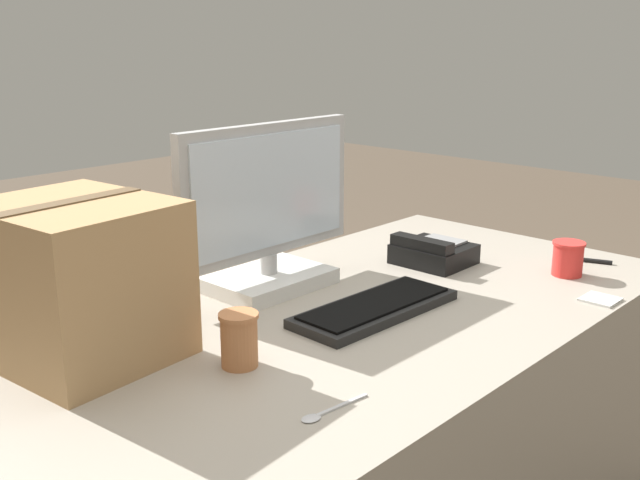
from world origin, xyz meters
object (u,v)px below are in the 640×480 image
paper_cup_left (239,339)px  cardboard_box (77,280)px  keyboard (375,308)px  pen_marker (585,260)px  monitor (269,218)px  desk_phone (433,252)px  spoon (324,413)px  sticky_note_pad (600,299)px  paper_cup_right (568,258)px

paper_cup_left → cardboard_box: bearing=123.5°
keyboard → pen_marker: size_ratio=3.02×
monitor → keyboard: (0.04, -0.31, -0.17)m
paper_cup_left → desk_phone: bearing=7.7°
spoon → sticky_note_pad: (0.87, -0.11, 0.00)m
monitor → cardboard_box: bearing=-177.4°
paper_cup_left → spoon: bearing=-96.5°
pen_marker → sticky_note_pad: 0.32m
spoon → keyboard: bearing=-145.3°
keyboard → spoon: size_ratio=2.88×
cardboard_box → pen_marker: (1.30, -0.47, -0.15)m
paper_cup_right → cardboard_box: 1.25m
monitor → sticky_note_pad: bearing=-54.1°
sticky_note_pad → keyboard: bearing=141.6°
cardboard_box → keyboard: bearing=-26.3°
paper_cup_right → spoon: (-1.00, -0.04, -0.04)m
desk_phone → pen_marker: (0.31, -0.31, -0.03)m
sticky_note_pad → paper_cup_left: bearing=156.7°
sticky_note_pad → paper_cup_right: bearing=48.6°
paper_cup_left → paper_cup_right: bearing=-12.4°
desk_phone → paper_cup_right: 0.36m
paper_cup_right → desk_phone: bearing=116.6°
spoon → sticky_note_pad: sticky_note_pad is taller
monitor → desk_phone: 0.51m
paper_cup_right → sticky_note_pad: paper_cup_right is taller
keyboard → pen_marker: (0.72, -0.18, -0.01)m
keyboard → sticky_note_pad: size_ratio=5.30×
paper_cup_left → paper_cup_right: (0.97, -0.21, -0.01)m
spoon → pen_marker: (1.15, 0.05, 0.00)m
spoon → sticky_note_pad: bearing=178.6°
monitor → cardboard_box: (-0.54, -0.02, -0.02)m
cardboard_box → pen_marker: bearing=-19.9°
keyboard → spoon: keyboard is taller
cardboard_box → sticky_note_pad: (1.02, -0.63, -0.15)m
spoon → sticky_note_pad: size_ratio=1.84×
desk_phone → sticky_note_pad: (0.03, -0.47, -0.03)m
monitor → paper_cup_right: monitor is taller
keyboard → paper_cup_left: size_ratio=3.95×
monitor → sticky_note_pad: (0.48, -0.66, -0.18)m
desk_phone → paper_cup_left: size_ratio=1.79×
paper_cup_left → monitor: bearing=39.3°
paper_cup_right → spoon: paper_cup_right is taller
paper_cup_left → pen_marker: size_ratio=0.76×
monitor → spoon: monitor is taller
cardboard_box → desk_phone: bearing=-9.4°
keyboard → desk_phone: desk_phone is taller
keyboard → paper_cup_right: 0.60m
paper_cup_left → paper_cup_right: paper_cup_left is taller
pen_marker → sticky_note_pad: (-0.28, -0.16, -0.00)m
paper_cup_right → spoon: size_ratio=0.61×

